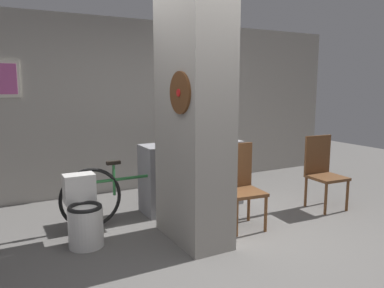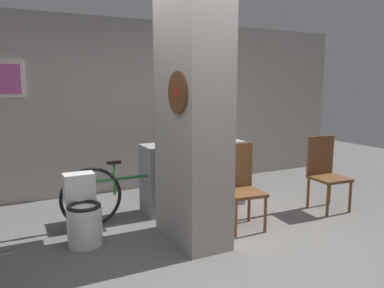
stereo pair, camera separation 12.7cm
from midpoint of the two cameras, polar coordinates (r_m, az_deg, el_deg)
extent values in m
plane|color=#5B5956|center=(3.75, 3.91, -16.66)|extent=(14.00, 14.00, 0.00)
cube|color=gray|center=(5.81, -9.27, 5.69)|extent=(8.00, 0.06, 2.60)
cube|color=beige|center=(5.49, -25.56, 8.93)|extent=(0.36, 0.02, 0.48)
cube|color=#B24C8C|center=(5.48, -25.56, 8.93)|extent=(0.30, 0.01, 0.39)
cube|color=beige|center=(6.37, 3.92, 8.31)|extent=(0.44, 0.02, 0.34)
cube|color=#E0CC4C|center=(6.36, 3.98, 8.31)|extent=(0.36, 0.01, 0.28)
cube|color=beige|center=(6.01, -2.77, 11.14)|extent=(0.28, 0.02, 0.38)
cube|color=teal|center=(6.00, -2.71, 11.15)|extent=(0.23, 0.01, 0.31)
cube|color=gray|center=(3.82, 0.96, 4.14)|extent=(0.46, 0.93, 2.60)
cylinder|color=#593319|center=(3.53, -1.17, 7.81)|extent=(0.03, 0.40, 0.40)
cylinder|color=red|center=(3.52, -1.40, 7.81)|extent=(0.01, 0.07, 0.07)
cube|color=gray|center=(4.98, 0.99, -4.77)|extent=(1.37, 0.44, 0.87)
cylinder|color=white|center=(4.03, -15.14, -12.00)|extent=(0.35, 0.35, 0.40)
torus|color=black|center=(3.96, -15.26, -9.14)|extent=(0.34, 0.34, 0.04)
cube|color=white|center=(4.15, -15.99, -6.36)|extent=(0.31, 0.20, 0.30)
cylinder|color=brown|center=(4.12, 7.58, -11.25)|extent=(0.04, 0.04, 0.40)
cylinder|color=brown|center=(4.30, 11.96, -10.52)|extent=(0.04, 0.04, 0.40)
cylinder|color=brown|center=(4.43, 5.33, -9.76)|extent=(0.04, 0.04, 0.40)
cylinder|color=brown|center=(4.59, 9.50, -9.16)|extent=(0.04, 0.04, 0.40)
cube|color=brown|center=(4.29, 8.66, -7.37)|extent=(0.46, 0.46, 0.04)
cube|color=brown|center=(4.39, 7.51, -3.26)|extent=(0.42, 0.07, 0.52)
cylinder|color=brown|center=(5.01, 20.67, -8.07)|extent=(0.04, 0.04, 0.40)
cylinder|color=brown|center=(5.26, 23.60, -7.44)|extent=(0.04, 0.04, 0.40)
cylinder|color=brown|center=(5.27, 17.94, -7.09)|extent=(0.04, 0.04, 0.40)
cylinder|color=brown|center=(5.51, 20.85, -6.55)|extent=(0.04, 0.04, 0.40)
cube|color=brown|center=(5.21, 20.90, -4.95)|extent=(0.45, 0.45, 0.04)
cube|color=brown|center=(5.29, 19.62, -1.61)|extent=(0.42, 0.06, 0.52)
torus|color=black|center=(4.44, -14.31, -7.91)|extent=(0.70, 0.04, 0.70)
torus|color=black|center=(4.78, -1.29, -6.42)|extent=(0.70, 0.04, 0.70)
cylinder|color=#266633|center=(4.54, -7.59, -4.97)|extent=(1.01, 0.04, 0.04)
cylinder|color=#266633|center=(4.46, -10.94, -5.30)|extent=(0.03, 0.03, 0.37)
cylinder|color=#266633|center=(4.71, -1.90, -4.36)|extent=(0.03, 0.03, 0.33)
cube|color=black|center=(4.41, -11.02, -2.75)|extent=(0.16, 0.06, 0.04)
cylinder|color=#262626|center=(4.68, -1.91, -2.38)|extent=(0.03, 0.42, 0.03)
cylinder|color=#19598C|center=(4.98, 4.31, 1.22)|extent=(0.08, 0.08, 0.15)
cylinder|color=#19598C|center=(4.97, 4.32, 2.48)|extent=(0.03, 0.03, 0.07)
sphere|color=#333333|center=(4.96, 4.33, 2.98)|extent=(0.03, 0.03, 0.03)
camera|label=1|loc=(0.06, -89.15, 0.13)|focal=35.00mm
camera|label=2|loc=(0.06, 90.85, -0.13)|focal=35.00mm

